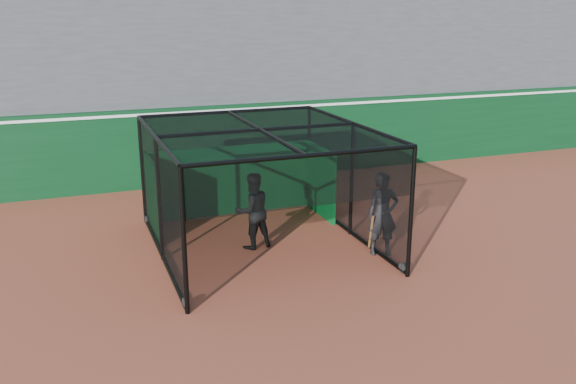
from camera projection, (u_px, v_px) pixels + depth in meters
name	position (u px, v px, depth m)	size (l,w,h in m)	color
ground	(273.00, 291.00, 12.15)	(120.00, 120.00, 0.00)	#98432C
outfield_wall	(185.00, 145.00, 19.41)	(50.00, 0.50, 2.50)	#093617
grandstand	(160.00, 37.00, 21.89)	(50.00, 7.85, 8.95)	#4C4C4F
batting_cage	(261.00, 189.00, 14.12)	(4.76, 5.57, 2.80)	black
batter	(253.00, 211.00, 14.17)	(0.88, 0.69, 1.81)	black
on_deck_player	(383.00, 214.00, 13.77)	(0.79, 0.62, 1.91)	black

